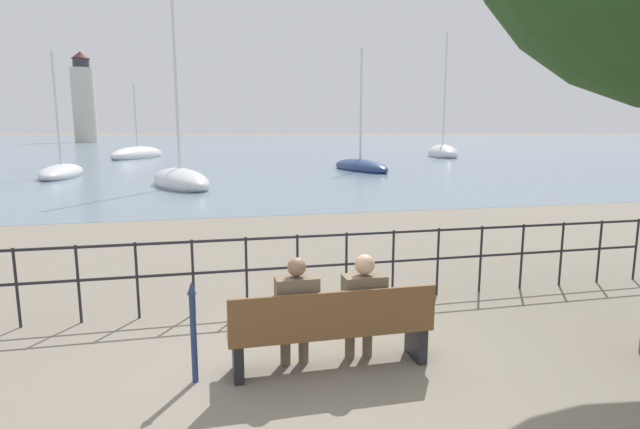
% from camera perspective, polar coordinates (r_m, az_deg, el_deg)
% --- Properties ---
extents(ground_plane, '(1000.00, 1000.00, 0.00)m').
position_cam_1_polar(ground_plane, '(5.60, 1.19, -16.96)').
color(ground_plane, gray).
extents(harbor_water, '(600.00, 300.00, 0.01)m').
position_cam_1_polar(harbor_water, '(164.62, -12.61, 8.40)').
color(harbor_water, slate).
rests_on(harbor_water, ground_plane).
extents(park_bench, '(2.16, 0.45, 0.90)m').
position_cam_1_polar(park_bench, '(5.36, 1.39, -13.00)').
color(park_bench, brown).
rests_on(park_bench, ground_plane).
extents(seated_person_left, '(0.44, 0.35, 1.23)m').
position_cam_1_polar(seated_person_left, '(5.28, -2.71, -10.71)').
color(seated_person_left, brown).
rests_on(seated_person_left, ground_plane).
extents(seated_person_right, '(0.45, 0.35, 1.22)m').
position_cam_1_polar(seated_person_right, '(5.44, 4.95, -10.10)').
color(seated_person_right, brown).
rests_on(seated_person_right, ground_plane).
extents(promenade_railing, '(11.65, 0.04, 1.05)m').
position_cam_1_polar(promenade_railing, '(7.15, -2.59, -5.12)').
color(promenade_railing, black).
rests_on(promenade_railing, ground_plane).
extents(closed_umbrella, '(0.09, 0.09, 1.05)m').
position_cam_1_polar(closed_umbrella, '(5.22, -14.29, -12.32)').
color(closed_umbrella, navy).
rests_on(closed_umbrella, ground_plane).
extents(sailboat_0, '(1.79, 6.04, 6.98)m').
position_cam_1_polar(sailboat_0, '(31.19, -27.42, 4.28)').
color(sailboat_0, silver).
rests_on(sailboat_0, ground_plane).
extents(sailboat_1, '(4.45, 7.84, 12.36)m').
position_cam_1_polar(sailboat_1, '(50.91, 13.83, 6.85)').
color(sailboat_1, silver).
rests_on(sailboat_1, ground_plane).
extents(sailboat_2, '(2.85, 6.75, 7.90)m').
position_cam_1_polar(sailboat_2, '(32.37, 4.61, 5.49)').
color(sailboat_2, navy).
rests_on(sailboat_2, ground_plane).
extents(sailboat_3, '(5.21, 8.52, 7.26)m').
position_cam_1_polar(sailboat_3, '(49.98, -20.11, 6.44)').
color(sailboat_3, white).
rests_on(sailboat_3, ground_plane).
extents(sailboat_4, '(3.65, 6.01, 9.39)m').
position_cam_1_polar(sailboat_4, '(23.54, -15.67, 3.78)').
color(sailboat_4, silver).
rests_on(sailboat_4, ground_plane).
extents(harbor_lighthouse, '(4.81, 4.81, 19.60)m').
position_cam_1_polar(harbor_lighthouse, '(123.78, -25.38, 11.67)').
color(harbor_lighthouse, beige).
rests_on(harbor_lighthouse, ground_plane).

